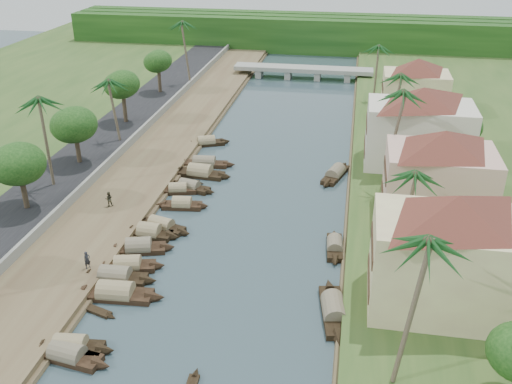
% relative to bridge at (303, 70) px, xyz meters
% --- Properties ---
extents(ground, '(220.00, 220.00, 0.00)m').
position_rel_bridge_xyz_m(ground, '(-0.00, -72.00, -1.72)').
color(ground, '#32444B').
rests_on(ground, ground).
extents(left_bank, '(10.00, 180.00, 0.80)m').
position_rel_bridge_xyz_m(left_bank, '(-16.00, -52.00, -1.32)').
color(left_bank, brown).
rests_on(left_bank, ground).
extents(right_bank, '(16.00, 180.00, 1.20)m').
position_rel_bridge_xyz_m(right_bank, '(19.00, -52.00, -1.12)').
color(right_bank, '#2C4A1D').
rests_on(right_bank, ground).
extents(road, '(8.00, 180.00, 1.40)m').
position_rel_bridge_xyz_m(road, '(-24.50, -52.00, -1.02)').
color(road, black).
rests_on(road, ground).
extents(retaining_wall, '(0.40, 180.00, 1.10)m').
position_rel_bridge_xyz_m(retaining_wall, '(-20.20, -52.00, -0.37)').
color(retaining_wall, gray).
rests_on(retaining_wall, left_bank).
extents(treeline, '(120.00, 14.00, 8.00)m').
position_rel_bridge_xyz_m(treeline, '(-0.00, 28.00, 2.28)').
color(treeline, '#11350E').
rests_on(treeline, ground).
extents(bridge, '(28.00, 4.00, 2.40)m').
position_rel_bridge_xyz_m(bridge, '(0.00, 0.00, 0.00)').
color(bridge, gray).
rests_on(bridge, ground).
extents(building_near, '(14.85, 14.85, 10.20)m').
position_rel_bridge_xyz_m(building_near, '(18.99, -74.00, 4.66)').
color(building_near, beige).
rests_on(building_near, right_bank).
extents(building_mid, '(14.11, 14.11, 9.70)m').
position_rel_bridge_xyz_m(building_mid, '(19.99, -58.00, 4.41)').
color(building_mid, '#CEA692').
rests_on(building_mid, right_bank).
extents(building_far, '(15.59, 15.59, 10.20)m').
position_rel_bridge_xyz_m(building_far, '(18.99, -44.00, 4.66)').
color(building_far, beige).
rests_on(building_far, right_bank).
extents(building_distant, '(12.62, 12.62, 9.20)m').
position_rel_bridge_xyz_m(building_distant, '(19.99, -24.00, 4.16)').
color(building_distant, beige).
rests_on(building_distant, right_bank).
extents(sampan_0, '(7.76, 2.66, 2.03)m').
position_rel_bridge_xyz_m(sampan_0, '(-9.39, -84.24, -1.31)').
color(sampan_0, black).
rests_on(sampan_0, ground).
extents(sampan_1, '(7.26, 2.32, 2.14)m').
position_rel_bridge_xyz_m(sampan_1, '(-9.55, -83.42, -1.31)').
color(sampan_1, black).
rests_on(sampan_1, ground).
extents(sampan_2, '(9.18, 2.43, 2.37)m').
position_rel_bridge_xyz_m(sampan_2, '(-8.80, -76.26, -1.30)').
color(sampan_2, black).
rests_on(sampan_2, ground).
extents(sampan_3, '(8.21, 2.10, 2.20)m').
position_rel_bridge_xyz_m(sampan_3, '(-9.86, -73.87, -1.31)').
color(sampan_3, black).
rests_on(sampan_3, ground).
extents(sampan_4, '(7.43, 3.17, 2.09)m').
position_rel_bridge_xyz_m(sampan_4, '(-9.41, -71.88, -1.31)').
color(sampan_4, black).
rests_on(sampan_4, ground).
extents(sampan_5, '(6.87, 2.21, 2.17)m').
position_rel_bridge_xyz_m(sampan_5, '(-9.47, -65.58, -1.31)').
color(sampan_5, black).
rests_on(sampan_5, ground).
extents(sampan_6, '(7.58, 3.55, 2.21)m').
position_rel_bridge_xyz_m(sampan_6, '(-9.51, -68.67, -1.31)').
color(sampan_6, black).
rests_on(sampan_6, ground).
extents(sampan_7, '(7.58, 3.53, 2.01)m').
position_rel_bridge_xyz_m(sampan_7, '(-8.72, -64.01, -1.31)').
color(sampan_7, black).
rests_on(sampan_7, ground).
extents(sampan_8, '(6.45, 2.23, 2.00)m').
position_rel_bridge_xyz_m(sampan_8, '(-7.94, -58.86, -1.31)').
color(sampan_8, black).
rests_on(sampan_8, ground).
extents(sampan_9, '(7.32, 3.12, 1.87)m').
position_rel_bridge_xyz_m(sampan_9, '(-8.43, -54.13, -1.32)').
color(sampan_9, black).
rests_on(sampan_9, ground).
extents(sampan_10, '(6.45, 2.76, 1.81)m').
position_rel_bridge_xyz_m(sampan_10, '(-9.57, -55.18, -1.32)').
color(sampan_10, black).
rests_on(sampan_10, ground).
extents(sampan_11, '(8.75, 2.68, 2.44)m').
position_rel_bridge_xyz_m(sampan_11, '(-8.20, -49.93, -1.30)').
color(sampan_11, black).
rests_on(sampan_11, ground).
extents(sampan_12, '(8.72, 2.34, 2.07)m').
position_rel_bridge_xyz_m(sampan_12, '(-8.49, -46.73, -1.31)').
color(sampan_12, black).
rests_on(sampan_12, ground).
extents(sampan_13, '(7.32, 4.24, 2.03)m').
position_rel_bridge_xyz_m(sampan_13, '(-10.12, -39.31, -1.31)').
color(sampan_13, black).
rests_on(sampan_13, ground).
extents(sampan_14, '(3.28, 9.55, 2.26)m').
position_rel_bridge_xyz_m(sampan_14, '(10.28, -75.32, -1.31)').
color(sampan_14, black).
rests_on(sampan_14, ground).
extents(sampan_15, '(1.88, 6.86, 1.87)m').
position_rel_bridge_xyz_m(sampan_15, '(9.82, -64.96, -1.32)').
color(sampan_15, black).
rests_on(sampan_15, ground).
extents(sampan_16, '(4.07, 8.66, 2.11)m').
position_rel_bridge_xyz_m(sampan_16, '(9.00, -47.19, -1.31)').
color(sampan_16, black).
rests_on(sampan_16, ground).
extents(canoe_1, '(4.78, 2.22, 0.77)m').
position_rel_bridge_xyz_m(canoe_1, '(-9.92, -78.41, -1.62)').
color(canoe_1, black).
rests_on(canoe_1, ground).
extents(canoe_2, '(6.08, 1.99, 0.88)m').
position_rel_bridge_xyz_m(canoe_2, '(-10.01, -51.84, -1.62)').
color(canoe_2, black).
rests_on(canoe_2, ground).
extents(palm_0, '(3.20, 3.20, 13.15)m').
position_rel_bridge_xyz_m(palm_0, '(15.00, -83.50, 10.79)').
color(palm_0, '#6E5E49').
rests_on(palm_0, ground).
extents(palm_1, '(3.20, 3.20, 9.97)m').
position_rel_bridge_xyz_m(palm_1, '(16.00, -66.27, 7.72)').
color(palm_1, '#6E5E49').
rests_on(palm_1, ground).
extents(palm_2, '(3.20, 3.20, 13.28)m').
position_rel_bridge_xyz_m(palm_2, '(15.00, -51.83, 10.93)').
color(palm_2, '#6E5E49').
rests_on(palm_2, ground).
extents(palm_3, '(3.20, 3.20, 10.78)m').
position_rel_bridge_xyz_m(palm_3, '(16.00, -34.75, 8.51)').
color(palm_3, '#6E5E49').
rests_on(palm_3, ground).
extents(palm_5, '(3.20, 3.20, 12.15)m').
position_rel_bridge_xyz_m(palm_5, '(-24.00, -58.26, 10.02)').
color(palm_5, '#6E5E49').
rests_on(palm_5, ground).
extents(palm_6, '(3.20, 3.20, 10.13)m').
position_rel_bridge_xyz_m(palm_6, '(-22.00, -42.97, 8.07)').
color(palm_6, '#6E5E49').
rests_on(palm_6, ground).
extents(palm_7, '(3.20, 3.20, 10.81)m').
position_rel_bridge_xyz_m(palm_7, '(14.00, -16.18, 8.52)').
color(palm_7, '#6E5E49').
rests_on(palm_7, ground).
extents(palm_8, '(3.20, 3.20, 12.80)m').
position_rel_bridge_xyz_m(palm_8, '(-20.50, -12.07, 10.65)').
color(palm_8, '#6E5E49').
rests_on(palm_8, ground).
extents(tree_2, '(5.47, 5.47, 7.46)m').
position_rel_bridge_xyz_m(tree_2, '(-24.00, -64.25, 4.82)').
color(tree_2, '#4F3C2D').
rests_on(tree_2, ground).
extents(tree_3, '(5.44, 5.44, 7.31)m').
position_rel_bridge_xyz_m(tree_3, '(-24.00, -51.31, 4.68)').
color(tree_3, '#4F3C2D').
rests_on(tree_3, ground).
extents(tree_4, '(4.95, 4.95, 7.90)m').
position_rel_bridge_xyz_m(tree_4, '(-24.00, -35.23, 5.44)').
color(tree_4, '#4F3C2D').
rests_on(tree_4, ground).
extents(tree_5, '(4.50, 4.50, 7.36)m').
position_rel_bridge_xyz_m(tree_5, '(-24.00, -18.70, 5.08)').
color(tree_5, '#4F3C2D').
rests_on(tree_5, ground).
extents(tree_6, '(4.79, 4.79, 6.94)m').
position_rel_bridge_xyz_m(tree_6, '(24.00, -43.08, 4.37)').
color(tree_6, '#4F3C2D').
rests_on(tree_6, ground).
extents(person_near, '(0.69, 0.76, 1.74)m').
position_rel_bridge_xyz_m(person_near, '(-12.66, -73.41, -0.05)').
color(person_near, '#222329').
rests_on(person_near, left_bank).
extents(person_far, '(1.03, 0.93, 1.74)m').
position_rel_bridge_xyz_m(person_far, '(-15.70, -61.26, -0.05)').
color(person_far, '#343224').
rests_on(person_far, left_bank).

